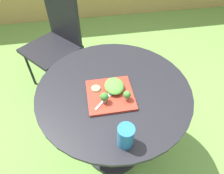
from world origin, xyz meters
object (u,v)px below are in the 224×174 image
object	(u,v)px
patio_chair	(56,36)
drinking_glass	(126,137)
fork	(106,98)
salad_plate	(110,95)

from	to	relation	value
patio_chair	drinking_glass	bearing A→B (deg)	-73.61
drinking_glass	fork	size ratio (longest dim) A/B	0.93
patio_chair	fork	world-z (taller)	patio_chair
drinking_glass	salad_plate	bearing A→B (deg)	94.05
salad_plate	fork	world-z (taller)	fork
salad_plate	drinking_glass	size ratio (longest dim) A/B	2.19
patio_chair	fork	xyz separation A→B (m)	(0.32, -1.00, 0.21)
patio_chair	salad_plate	xyz separation A→B (m)	(0.35, -0.97, 0.20)
patio_chair	drinking_glass	world-z (taller)	patio_chair
drinking_glass	fork	world-z (taller)	drinking_glass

